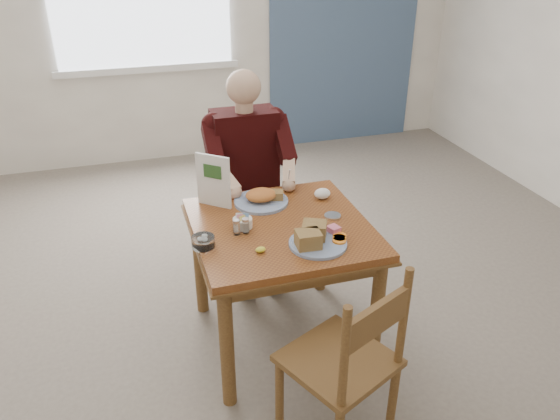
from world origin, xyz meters
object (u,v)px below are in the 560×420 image
object	(u,v)px
diner	(248,163)
near_plate	(315,238)
chair_near	(347,364)
table	(281,243)
chair_far	(246,204)
far_plate	(262,198)

from	to	relation	value
diner	near_plate	world-z (taller)	diner
chair_near	diner	world-z (taller)	diner
table	diner	xyz separation A→B (m)	(0.00, 0.71, 0.17)
chair_far	near_plate	xyz separation A→B (m)	(0.10, -1.03, 0.31)
diner	far_plate	distance (m)	0.44
far_plate	chair_far	bearing A→B (deg)	87.10
chair_far	near_plate	distance (m)	1.08
table	chair_far	size ratio (longest dim) A/B	0.97
table	far_plate	world-z (taller)	far_plate
near_plate	far_plate	bearing A→B (deg)	104.12
diner	far_plate	size ratio (longest dim) A/B	3.64
table	chair_near	xyz separation A→B (m)	(0.05, -0.78, -0.16)
far_plate	table	bearing A→B (deg)	-84.42
table	chair_near	world-z (taller)	chair_near
near_plate	chair_near	bearing A→B (deg)	-95.25
chair_far	chair_near	distance (m)	1.58
diner	table	bearing A→B (deg)	-90.00
table	near_plate	world-z (taller)	near_plate
chair_far	diner	size ratio (longest dim) A/B	0.69
chair_near	near_plate	size ratio (longest dim) A/B	2.83
table	near_plate	size ratio (longest dim) A/B	2.74
table	diner	world-z (taller)	diner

